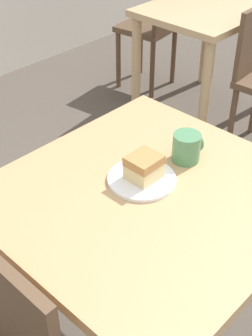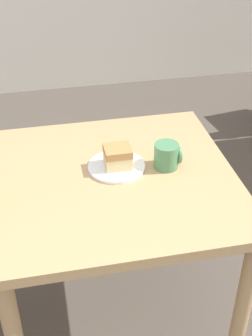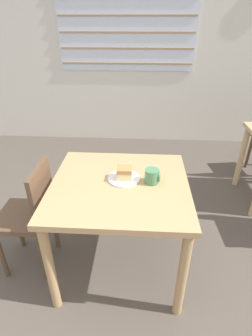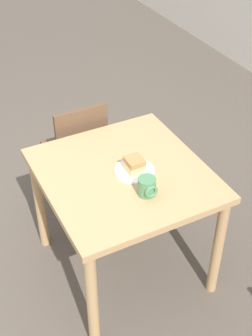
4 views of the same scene
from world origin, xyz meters
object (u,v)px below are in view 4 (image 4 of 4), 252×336
chair_near_window (78,151)px  coffee_mug (147,187)px  plate (134,171)px  cake_slice (134,165)px  dining_table_near (124,188)px

chair_near_window → coffee_mug: 0.91m
chair_near_window → plate: (0.66, 0.08, 0.27)m
plate → cake_slice: size_ratio=2.19×
plate → cake_slice: bearing=-33.1°
chair_near_window → coffee_mug: (0.85, 0.05, 0.32)m
chair_near_window → plate: bearing=96.6°
plate → coffee_mug: size_ratio=2.15×
dining_table_near → coffee_mug: 0.27m
coffee_mug → chair_near_window: bearing=-176.8°
dining_table_near → cake_slice: cake_slice is taller
cake_slice → coffee_mug: size_ratio=0.98×
coffee_mug → cake_slice: bearing=172.0°
dining_table_near → plate: size_ratio=4.17×
chair_near_window → coffee_mug: size_ratio=8.55×
chair_near_window → plate: size_ratio=3.98×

